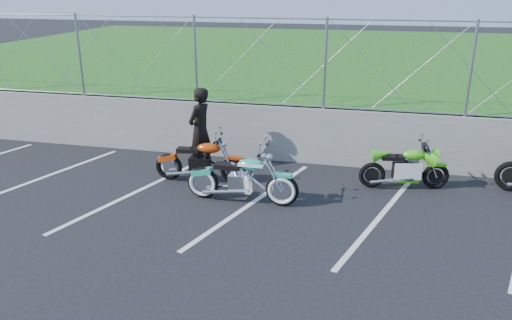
% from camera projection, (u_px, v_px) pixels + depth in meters
% --- Properties ---
extents(ground, '(90.00, 90.00, 0.00)m').
position_uv_depth(ground, '(241.00, 225.00, 8.69)').
color(ground, black).
rests_on(ground, ground).
extents(retaining_wall, '(30.00, 0.22, 1.30)m').
position_uv_depth(retaining_wall, '(279.00, 133.00, 11.68)').
color(retaining_wall, slate).
rests_on(retaining_wall, ground).
extents(grass_field, '(30.00, 20.00, 1.30)m').
position_uv_depth(grass_field, '(324.00, 67.00, 20.84)').
color(grass_field, '#1C4F15').
rests_on(grass_field, ground).
extents(chain_link_fence, '(28.00, 0.03, 2.00)m').
position_uv_depth(chain_link_fence, '(280.00, 62.00, 11.12)').
color(chain_link_fence, gray).
rests_on(chain_link_fence, retaining_wall).
extents(parking_lines, '(18.29, 4.31, 0.01)m').
position_uv_depth(parking_lines, '(316.00, 208.00, 9.34)').
color(parking_lines, silver).
rests_on(parking_lines, ground).
extents(cruiser_turquoise, '(2.20, 0.70, 1.09)m').
position_uv_depth(cruiser_turquoise, '(243.00, 181.00, 9.46)').
color(cruiser_turquoise, black).
rests_on(cruiser_turquoise, ground).
extents(naked_orange, '(1.98, 0.67, 0.99)m').
position_uv_depth(naked_orange, '(202.00, 162.00, 10.46)').
color(naked_orange, black).
rests_on(naked_orange, ground).
extents(sportbike_green, '(1.81, 0.64, 0.94)m').
position_uv_depth(sportbike_green, '(406.00, 169.00, 10.12)').
color(sportbike_green, black).
rests_on(sportbike_green, ground).
extents(person_standing, '(0.61, 0.77, 1.85)m').
position_uv_depth(person_standing, '(200.00, 129.00, 11.02)').
color(person_standing, black).
rests_on(person_standing, ground).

